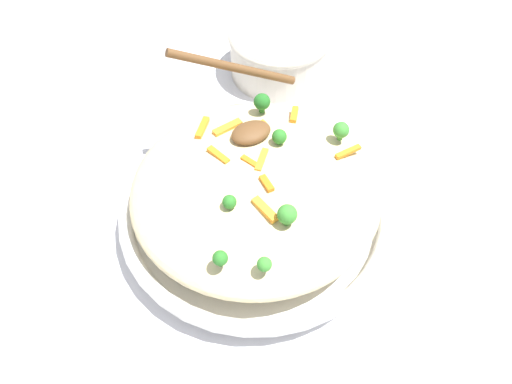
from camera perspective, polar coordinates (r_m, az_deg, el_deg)
ground_plane at (r=0.71m, az=-0.00°, el=-3.32°), size 2.40×2.40×0.00m
serving_bowl at (r=0.69m, az=-0.00°, el=-2.14°), size 0.38×0.38×0.05m
pasta_mound at (r=0.65m, az=-0.00°, el=0.45°), size 0.33×0.33×0.07m
carrot_piece_0 at (r=0.68m, az=0.11°, el=7.44°), size 0.03×0.01×0.01m
carrot_piece_1 at (r=0.68m, az=-3.29°, el=7.38°), size 0.04×0.02×0.01m
carrot_piece_2 at (r=0.63m, az=-1.10°, el=3.32°), size 0.02×0.03×0.01m
carrot_piece_3 at (r=0.66m, az=10.58°, el=4.59°), size 0.04×0.01×0.01m
carrot_piece_4 at (r=0.64m, az=-4.36°, el=4.23°), size 0.02×0.04×0.01m
carrot_piece_5 at (r=0.61m, az=0.94°, el=0.87°), size 0.01×0.03×0.01m
carrot_piece_6 at (r=0.69m, az=-6.20°, el=7.38°), size 0.03×0.03×0.01m
carrot_piece_7 at (r=0.71m, az=4.44°, el=8.92°), size 0.03×0.03×0.01m
carrot_piece_8 at (r=0.59m, az=1.03°, el=-2.03°), size 0.02×0.04×0.01m
carrot_piece_9 at (r=0.64m, az=0.66°, el=3.73°), size 0.03×0.03×0.01m
broccoli_floret_0 at (r=0.65m, az=2.71°, el=6.38°), size 0.02×0.02×0.02m
broccoli_floret_1 at (r=0.70m, az=0.69°, el=10.32°), size 0.02×0.02×0.03m
broccoli_floret_2 at (r=0.54m, az=-4.14°, el=-7.63°), size 0.02×0.02×0.02m
broccoli_floret_3 at (r=0.67m, az=9.68°, el=7.14°), size 0.02×0.02×0.03m
broccoli_floret_4 at (r=0.57m, az=3.61°, el=-2.61°), size 0.02×0.02×0.03m
broccoli_floret_5 at (r=0.59m, az=-3.08°, el=-1.16°), size 0.02×0.02×0.02m
broccoli_floret_6 at (r=0.54m, az=0.97°, el=-8.34°), size 0.02×0.02×0.02m
serving_spoon at (r=0.68m, az=-1.40°, el=9.94°), size 0.18×0.13×0.10m
companion_bowl at (r=0.92m, az=2.67°, el=15.97°), size 0.18×0.18×0.09m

